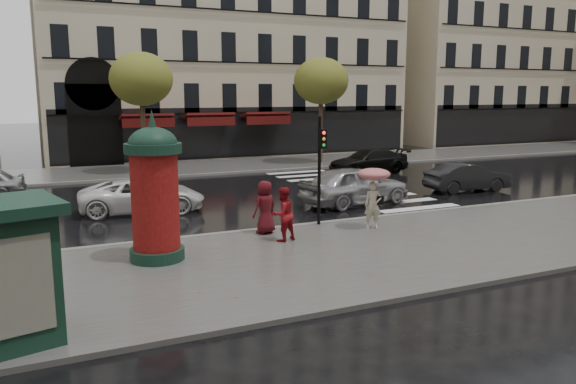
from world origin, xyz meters
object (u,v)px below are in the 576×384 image
man_burgundy (265,207)px  car_silver (355,185)px  morris_column (155,189)px  woman_red (283,214)px  car_white (142,196)px  car_black (368,161)px  car_darkgrey (467,177)px  traffic_light (320,160)px  woman_umbrella (374,187)px

man_burgundy → car_silver: (5.24, 3.30, -0.16)m
morris_column → woman_red: bearing=5.3°
man_burgundy → morris_column: morris_column is taller
woman_red → car_silver: bearing=-154.8°
car_white → car_black: bearing=-60.2°
morris_column → car_silver: (8.89, 4.71, -1.20)m
man_burgundy → car_silver: 6.19m
car_darkgrey → morris_column: bearing=114.6°
woman_red → morris_column: 3.94m
woman_red → car_black: bearing=-146.9°
traffic_light → man_burgundy: bearing=-171.1°
car_darkgrey → car_white: (-14.40, 1.48, -0.01)m
woman_umbrella → woman_red: woman_umbrella is taller
woman_umbrella → car_darkgrey: (8.18, 4.70, -0.81)m
man_burgundy → car_white: man_burgundy is taller
car_white → car_black: (13.47, 5.44, 0.04)m
car_black → woman_red: bearing=-41.5°
traffic_light → car_white: traffic_light is taller
woman_umbrella → woman_red: (-3.29, -0.23, -0.53)m
car_white → woman_umbrella: bearing=-127.0°
man_burgundy → woman_umbrella: bearing=148.5°
woman_red → man_burgundy: size_ratio=0.97×
woman_umbrella → car_darkgrey: size_ratio=0.52×
car_silver → car_black: 9.26m
woman_umbrella → car_darkgrey: bearing=29.9°
man_burgundy → morris_column: size_ratio=0.42×
woman_red → car_darkgrey: size_ratio=0.41×
morris_column → car_silver: bearing=27.9°
car_black → man_burgundy: bearing=-44.5°
car_darkgrey → car_white: size_ratio=0.85×
car_darkgrey → car_black: bearing=13.2°
traffic_light → car_silver: 4.57m
man_burgundy → car_darkgrey: (11.60, 3.87, -0.30)m
car_black → woman_umbrella: bearing=-31.8°
traffic_light → car_white: 7.21m
car_silver → car_white: bearing=68.0°
car_silver → car_white: 8.30m
car_black → morris_column: bearing=-49.4°
car_white → car_black: 14.52m
woman_umbrella → car_black: (7.25, 11.62, -0.78)m
man_burgundy → traffic_light: bearing=171.1°
woman_red → car_darkgrey: (11.47, 4.93, -0.28)m
traffic_light → car_black: traffic_light is taller
car_darkgrey → car_black: 6.98m
morris_column → car_silver: size_ratio=0.84×
car_silver → car_black: bearing=-43.6°
woman_umbrella → car_darkgrey: 9.47m
car_silver → car_darkgrey: car_silver is taller
car_darkgrey → traffic_light: bearing=116.0°
car_white → car_darkgrey: bearing=-88.0°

